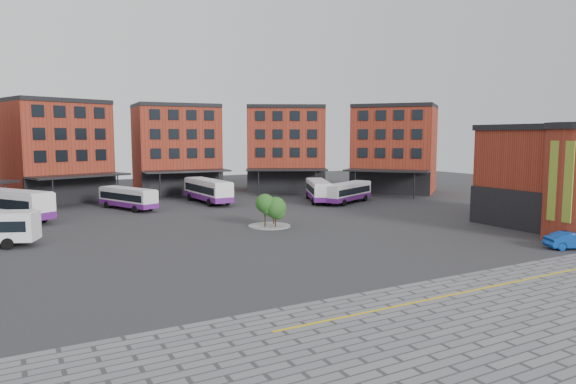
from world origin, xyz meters
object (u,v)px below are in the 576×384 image
tree_island (272,208)px  blue_car (572,240)px  bus_c (128,198)px  bus_f (348,192)px  bus_d (208,190)px  bus_b (8,204)px  bus_e (318,190)px

tree_island → blue_car: 27.42m
bus_c → bus_f: bus_f is taller
bus_c → bus_d: size_ratio=0.85×
bus_c → blue_car: bus_c is taller
bus_b → bus_c: bearing=-20.0°
bus_c → blue_car: (27.61, -41.74, -0.79)m
bus_c → blue_car: size_ratio=2.30×
bus_c → bus_e: bearing=-33.3°
bus_e → blue_car: bus_e is taller
tree_island → bus_d: 21.76m
bus_d → blue_car: bearing=-71.3°
bus_e → blue_car: bearing=-62.2°
tree_island → bus_c: size_ratio=0.44×
bus_e → bus_d: bearing=-179.1°
bus_d → blue_car: 46.00m
tree_island → blue_car: (17.28, -21.25, -1.25)m
bus_c → blue_car: 50.05m
bus_b → bus_d: 25.19m
bus_c → bus_d: bearing=-15.6°
bus_c → blue_car: bearing=-78.5°
tree_island → bus_b: tree_island is taller
tree_island → bus_f: (18.20, 12.11, -0.42)m
tree_island → bus_b: 29.55m
blue_car → tree_island: bearing=62.2°
bus_f → blue_car: bus_f is taller
bus_c → bus_e: (25.69, -5.13, 0.14)m
bus_e → bus_f: size_ratio=1.07×
tree_island → bus_b: bearing=143.9°
bus_d → bus_e: size_ratio=1.09×
bus_c → bus_e: bus_e is taller
bus_d → blue_car: bus_d is taller
bus_b → bus_c: bus_b is taller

